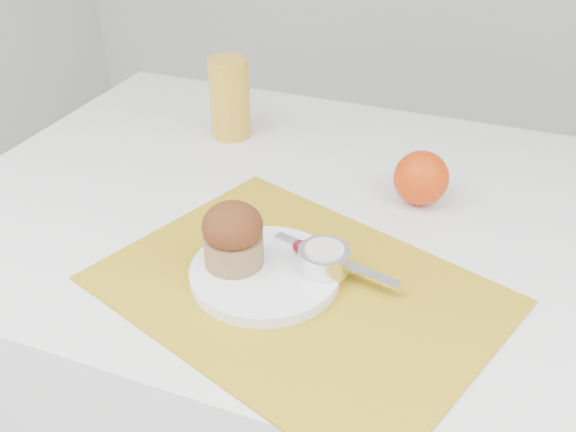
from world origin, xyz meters
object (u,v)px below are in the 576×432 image
at_px(orange, 421,178).
at_px(plate, 265,273).
at_px(table, 329,384).
at_px(muffin, 233,235).
at_px(juice_glass, 230,98).

bearing_deg(orange, plate, -118.56).
height_order(table, muffin, muffin).
distance_m(orange, muffin, 0.32).
distance_m(juice_glass, muffin, 0.42).
distance_m(plate, muffin, 0.06).
bearing_deg(juice_glass, table, -34.07).
relative_size(table, orange, 14.46).
xyz_separation_m(table, muffin, (-0.08, -0.20, 0.44)).
bearing_deg(plate, orange, 61.44).
height_order(table, orange, orange).
height_order(orange, juice_glass, juice_glass).
xyz_separation_m(orange, muffin, (-0.18, -0.27, 0.02)).
xyz_separation_m(juice_glass, muffin, (0.18, -0.37, -0.01)).
relative_size(table, plate, 6.25).
height_order(orange, muffin, muffin).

